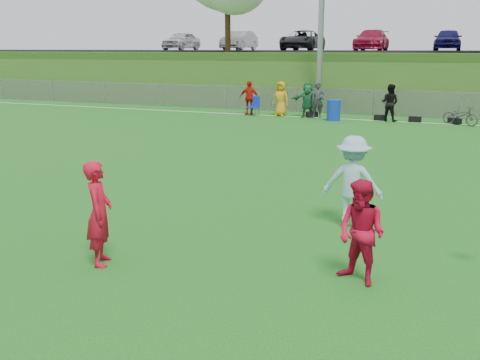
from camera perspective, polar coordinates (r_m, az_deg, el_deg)
The scene contains 14 objects.
ground at distance 8.87m, azimuth -4.58°, elevation -7.95°, with size 120.00×120.00×0.00m, color #206014.
sideline_far at distance 25.84m, azimuth 13.36°, elevation 6.24°, with size 60.00×0.10×0.01m, color white.
fence at distance 27.74m, azimuth 14.06°, elevation 8.04°, with size 58.00×0.06×1.30m.
berm at distance 38.58m, azimuth 16.44°, elevation 10.71°, with size 120.00×18.00×3.00m, color #2C4F16.
parking_lot at distance 40.53m, azimuth 16.88°, elevation 13.01°, with size 120.00×12.00×0.10m, color black.
car_row at distance 39.67m, azimuth 15.10°, elevation 14.23°, with size 32.04×5.18×1.44m.
spectator_row at distance 26.28m, azimuth 7.50°, elevation 8.47°, with size 7.89×0.83×1.69m.
gear_bags at distance 25.80m, azimuth 15.57°, elevation 6.38°, with size 7.10×0.53×0.26m.
player_red_left at distance 8.51m, azimuth -14.80°, elevation -3.46°, with size 0.60×0.39×1.65m, color red.
player_red_center at distance 7.77m, azimuth 12.81°, elevation -5.50°, with size 0.74×0.58×1.52m, color red.
player_blue at distance 10.17m, azimuth 11.91°, elevation -0.21°, with size 1.12×0.64×1.73m, color #9CC4D9.
recycling_bin at distance 25.39m, azimuth 9.96°, elevation 7.35°, with size 0.64×0.64×0.96m, color #1032B5.
camp_chair at distance 26.96m, azimuth 1.40°, elevation 7.49°, with size 0.55×0.56×0.93m.
bicycle at distance 25.39m, azimuth 22.46°, elevation 6.39°, with size 0.56×1.62×0.85m, color #333336.
Camera 1 is at (3.68, -7.37, 3.30)m, focal length 40.00 mm.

